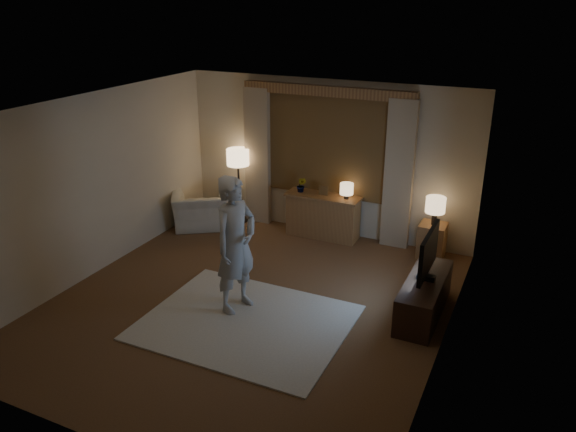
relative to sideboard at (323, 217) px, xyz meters
The scene contains 13 objects.
room 2.23m from the sideboard, 91.51° to the right, with size 5.04×5.54×2.64m.
rug 2.95m from the sideboard, 87.34° to the right, with size 2.50×2.00×0.02m, color beige.
sideboard is the anchor object (origin of this frame).
picture_frame 0.45m from the sideboard, ahead, with size 0.16×0.02×0.20m, color brown.
plant 0.64m from the sideboard, behind, with size 0.17×0.13×0.30m, color #999999.
table_lamp_sideboard 0.68m from the sideboard, ahead, with size 0.22×0.22×0.30m.
floor_lamp 1.79m from the sideboard, behind, with size 0.39×0.39×1.34m.
armchair 2.14m from the sideboard, 166.50° to the right, with size 1.00×0.87×0.65m, color beige.
side_table 1.84m from the sideboard, ahead, with size 0.40×0.40×0.56m, color brown.
table_lamp_side 1.91m from the sideboard, ahead, with size 0.30×0.30×0.44m.
tv_stand 2.74m from the sideboard, 40.08° to the right, with size 0.45×1.40×0.50m, color black.
tv 2.79m from the sideboard, 40.11° to the right, with size 0.22×0.92×0.66m.
person 2.71m from the sideboard, 92.90° to the right, with size 0.66×0.43×1.80m, color #A39D96.
Camera 1 is at (3.23, -5.68, 3.87)m, focal length 35.00 mm.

